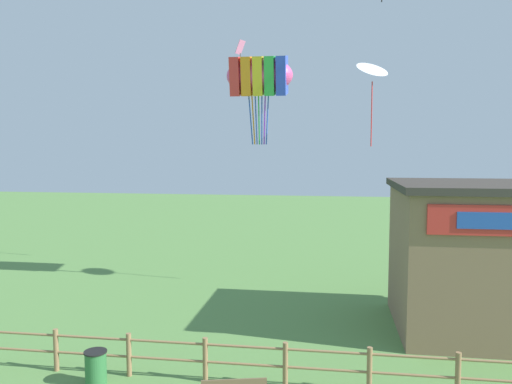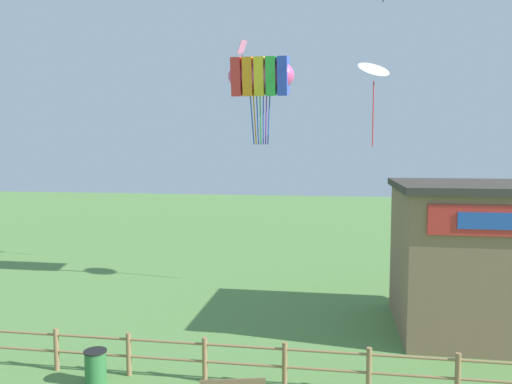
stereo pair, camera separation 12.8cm
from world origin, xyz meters
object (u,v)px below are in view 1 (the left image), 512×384
at_px(trash_bin, 96,368).
at_px(kite_pink_diamond, 240,56).
at_px(seaside_building, 498,257).
at_px(kite_white_delta, 372,70).
at_px(kite_rainbow_parafoil, 260,76).

xyz_separation_m(trash_bin, kite_pink_diamond, (1.58, 12.82, 10.39)).
relative_size(seaside_building, kite_white_delta, 1.90).
bearing_deg(seaside_building, kite_pink_diamond, 145.25).
xyz_separation_m(seaside_building, kite_white_delta, (-3.99, 3.84, 6.97)).
relative_size(seaside_building, kite_pink_diamond, 3.01).
distance_m(kite_rainbow_parafoil, kite_white_delta, 4.86).
height_order(seaside_building, kite_pink_diamond, kite_pink_diamond).
height_order(seaside_building, kite_white_delta, kite_white_delta).
height_order(kite_rainbow_parafoil, kite_pink_diamond, kite_pink_diamond).
bearing_deg(seaside_building, kite_rainbow_parafoil, 153.66).
bearing_deg(kite_pink_diamond, kite_white_delta, -27.51).
bearing_deg(seaside_building, trash_bin, -153.87).
height_order(kite_white_delta, kite_pink_diamond, kite_pink_diamond).
height_order(kite_rainbow_parafoil, kite_white_delta, kite_rainbow_parafoil).
bearing_deg(trash_bin, kite_pink_diamond, 82.97).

